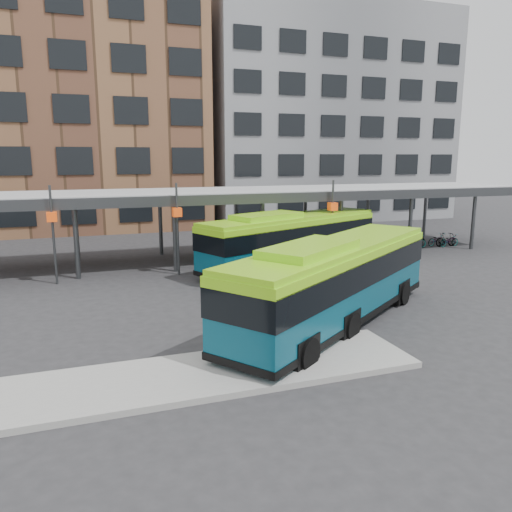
% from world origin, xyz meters
% --- Properties ---
extents(ground, '(120.00, 120.00, 0.00)m').
position_xyz_m(ground, '(0.00, 0.00, 0.00)').
color(ground, '#28282B').
rests_on(ground, ground).
extents(boarding_island, '(14.00, 3.00, 0.18)m').
position_xyz_m(boarding_island, '(-5.50, -3.00, 0.09)').
color(boarding_island, gray).
rests_on(boarding_island, ground).
extents(canopy, '(40.00, 6.53, 4.80)m').
position_xyz_m(canopy, '(-0.06, 12.87, 3.91)').
color(canopy, '#999B9E').
rests_on(canopy, ground).
extents(building_brick, '(26.00, 14.00, 22.00)m').
position_xyz_m(building_brick, '(-10.00, 32.00, 11.00)').
color(building_brick, brown).
rests_on(building_brick, ground).
extents(building_grey, '(24.00, 14.00, 20.00)m').
position_xyz_m(building_grey, '(16.00, 32.00, 10.00)').
color(building_grey, slate).
rests_on(building_grey, ground).
extents(bus_front, '(11.22, 8.97, 3.29)m').
position_xyz_m(bus_front, '(0.91, -0.15, 1.72)').
color(bus_front, '#074257').
rests_on(bus_front, ground).
extents(bus_rear, '(11.67, 6.89, 3.21)m').
position_xyz_m(bus_rear, '(3.19, 9.11, 1.67)').
color(bus_rear, '#074257').
rests_on(bus_rear, ground).
extents(pedestrian, '(0.69, 0.75, 1.72)m').
position_xyz_m(pedestrian, '(-2.89, -2.70, 1.05)').
color(pedestrian, black).
rests_on(pedestrian, boarding_island).
extents(bike_rack, '(7.12, 1.35, 1.05)m').
position_xyz_m(bike_rack, '(13.56, 12.02, 0.47)').
color(bike_rack, slate).
rests_on(bike_rack, ground).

